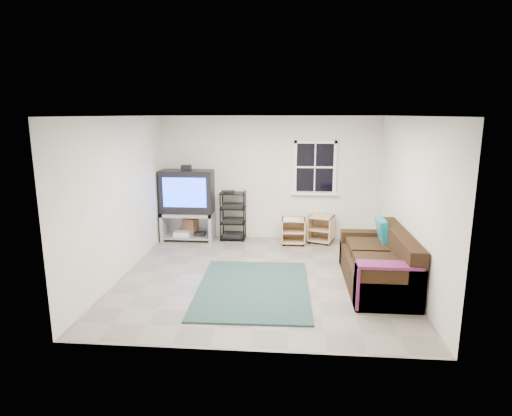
# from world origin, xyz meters

# --- Properties ---
(room) EXTENTS (4.60, 4.62, 4.60)m
(room) POSITION_xyz_m (0.95, 2.27, 1.48)
(room) COLOR gray
(room) RESTS_ON ground
(tv_unit) EXTENTS (1.09, 0.55, 1.60)m
(tv_unit) POSITION_xyz_m (-1.71, 2.01, 0.88)
(tv_unit) COLOR #9999A1
(tv_unit) RESTS_ON ground
(av_rack) EXTENTS (0.53, 0.38, 1.06)m
(av_rack) POSITION_xyz_m (-0.75, 2.09, 0.46)
(av_rack) COLOR black
(av_rack) RESTS_ON ground
(side_table_left) EXTENTS (0.60, 0.60, 0.56)m
(side_table_left) POSITION_xyz_m (1.12, 2.08, 0.30)
(side_table_left) COLOR tan
(side_table_left) RESTS_ON ground
(side_table_right) EXTENTS (0.49, 0.51, 0.55)m
(side_table_right) POSITION_xyz_m (0.52, 1.92, 0.31)
(side_table_right) COLOR tan
(side_table_right) RESTS_ON ground
(sofa) EXTENTS (0.91, 2.06, 0.94)m
(sofa) POSITION_xyz_m (1.86, -0.21, 0.33)
(sofa) COLOR black
(sofa) RESTS_ON ground
(shag_rug) EXTENTS (1.75, 2.37, 0.03)m
(shag_rug) POSITION_xyz_m (-0.09, -0.54, 0.01)
(shag_rug) COLOR black
(shag_rug) RESTS_ON ground
(paper_bag) EXTENTS (0.34, 0.29, 0.42)m
(paper_bag) POSITION_xyz_m (-1.71, 2.15, 0.21)
(paper_bag) COLOR #A16A48
(paper_bag) RESTS_ON ground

